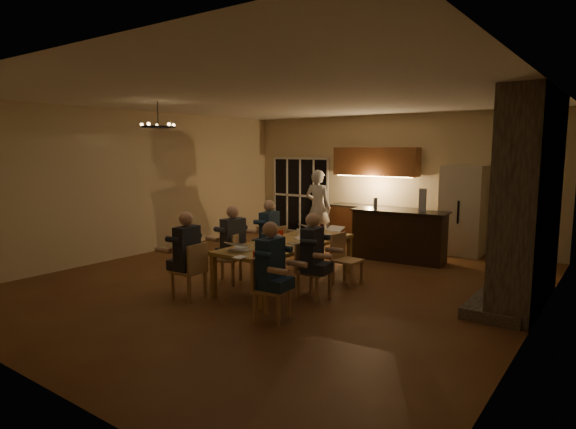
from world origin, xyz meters
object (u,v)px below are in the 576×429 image
Objects in this scene: laptop_c at (274,234)px; plate_near at (284,250)px; mug_back at (299,231)px; bar_blender at (423,200)px; laptop_f at (332,230)px; person_left_far at (269,235)px; chair_right_mid at (314,271)px; chair_left_far at (271,248)px; chair_right_near at (272,289)px; chair_right_far at (348,260)px; refrigerator at (463,211)px; laptop_e at (311,226)px; chair_left_near at (189,270)px; redcup_near at (256,255)px; can_cola at (322,227)px; mug_front at (266,243)px; dining_table at (288,263)px; person_left_near at (187,255)px; bar_island at (399,235)px; laptop_d at (297,238)px; bar_bottle at (375,203)px; laptop_b at (268,245)px; chair_left_mid at (227,258)px; redcup_mid at (281,233)px; person_right_near at (271,271)px; chandelier at (158,127)px; laptop_a at (240,244)px; can_silver at (266,245)px; person_left_mid at (233,244)px; person_right_mid at (312,257)px; plate_left at (241,247)px; plate_far at (330,238)px; mug_mid at (309,235)px; standing_person at (318,207)px.

plate_near is (0.67, -0.62, -0.10)m from laptop_c.
bar_blender is (1.61, 2.15, 0.51)m from mug_back.
laptop_c is 1.00× the size of laptop_f.
person_left_far is at bearing 135.60° from plate_near.
chair_left_far is at bearing 61.15° from chair_right_mid.
chair_right_far is (-0.01, 2.16, 0.00)m from chair_right_near.
refrigerator reaches higher than laptop_e.
chair_right_mid is 1.01m from chair_right_far.
redcup_near is at bearing 96.54° from chair_left_near.
refrigerator is at bearing -132.11° from laptop_c.
mug_front is at bearing -86.60° from can_cola.
chair_left_far reaches higher than dining_table.
person_left_near is 11.50× the size of can_cola.
bar_island is 3.02m from laptop_d.
laptop_e reaches higher than mug_back.
laptop_e is 1.85m from plate_near.
person_left_far is 5.75× the size of bar_bottle.
chair_right_near is at bearing 32.00° from person_left_far.
laptop_b is at bearing -124.74° from bar_blender.
chair_left_mid is 7.42× the size of can_cola.
chair_left_far is 0.66m from mug_back.
laptop_d is 2.67× the size of redcup_mid.
bar_island is 1.44× the size of person_right_near.
chandelier is 2.57× the size of bar_bottle.
laptop_f is (1.13, 2.55, 0.42)m from chair_left_near.
bar_island is 3.09m from laptop_c.
chair_right_mid is at bearing -68.70° from laptop_f.
laptop_a and laptop_e have the same top height.
refrigerator is 1.71m from bar_island.
mug_front is 0.83× the size of can_silver.
laptop_c is at bearing 139.78° from person_left_mid.
chair_right_far is 1.31m from laptop_e.
plate_near is at bearing -86.54° from laptop_f.
person_right_mid is at bearing -69.07° from laptop_f.
person_left_near is 1.00× the size of person_right_mid.
mug_front is 0.43× the size of plate_left.
chair_left_near is at bearing -134.22° from can_silver.
plate_far is (-0.46, 2.31, 0.31)m from chair_right_near.
person_left_near and person_right_mid have the same top height.
dining_table is at bearing 63.70° from chair_left_far.
chair_left_mid is (-0.11, 1.01, 0.00)m from chair_left_near.
person_left_mid is 1.87m from laptop_f.
mug_mid is at bearing 153.91° from chair_left_near.
mug_front reaches higher than plate_far.
chair_right_far reaches higher than redcup_mid.
person_left_far is at bearing -160.67° from laptop_f.
standing_person reaches higher than person_right_mid.
laptop_f is 1.61m from plate_near.
chair_right_mid is at bearing 142.59° from laptop_c.
laptop_a reaches higher than chair_left_mid.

